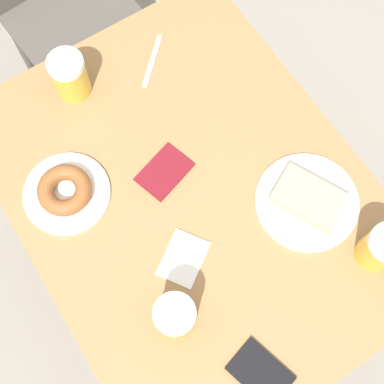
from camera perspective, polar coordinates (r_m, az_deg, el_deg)
ground_plane at (r=1.97m, az=-0.00°, el=-7.20°), size 8.00×8.00×0.00m
table at (r=1.33m, az=-0.00°, el=-1.17°), size 0.79×1.04×0.73m
plate_with_cake at (r=1.28m, az=12.25°, el=-0.88°), size 0.24×0.24×0.05m
plate_with_donut at (r=1.28m, az=-13.34°, el=0.07°), size 0.21×0.21×0.05m
beer_mug_left at (r=1.14m, az=-1.80°, el=-13.15°), size 0.09×0.09×0.12m
beer_mug_center at (r=1.24m, az=19.58°, el=-5.66°), size 0.09×0.09×0.12m
beer_mug_right at (r=1.37m, az=-12.89°, el=12.00°), size 0.09×0.09×0.12m
napkin_folded at (r=1.22m, az=-0.93°, el=-7.11°), size 0.15×0.14×0.00m
fork at (r=1.43m, az=-4.26°, el=13.79°), size 0.12×0.12×0.00m
passport_near_edge at (r=1.20m, az=7.32°, el=-18.61°), size 0.12×0.14×0.01m
passport_far_edge at (r=1.29m, az=-2.97°, el=2.17°), size 0.15×0.12×0.01m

